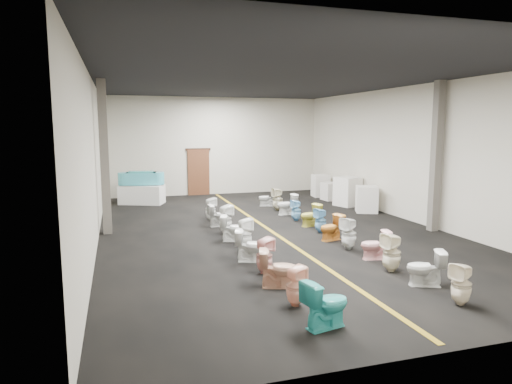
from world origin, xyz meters
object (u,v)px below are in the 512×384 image
toilet_right_6 (321,221)px  toilet_right_9 (287,204)px  appliance_crate_a (367,199)px  toilet_left_4 (251,246)px  toilet_right_10 (278,199)px  toilet_left_8 (219,215)px  toilet_right_4 (349,233)px  toilet_left_1 (295,286)px  toilet_right_3 (375,245)px  toilet_right_8 (296,210)px  toilet_left_2 (278,268)px  toilet_left_7 (225,219)px  display_table (142,194)px  toilet_right_7 (310,215)px  toilet_left_0 (326,304)px  appliance_crate_c (331,191)px  appliance_crate_b (348,191)px  toilet_right_5 (331,228)px  toilet_left_3 (264,256)px  toilet_right_11 (267,198)px  toilet_left_5 (245,234)px  toilet_right_2 (392,253)px  toilet_left_9 (211,209)px  toilet_right_0 (461,284)px  bathtub (141,178)px  toilet_left_6 (234,228)px  appliance_crate_d (321,186)px  toilet_right_1 (425,268)px

toilet_right_6 → toilet_right_9: size_ratio=1.00×
appliance_crate_a → toilet_left_4: size_ratio=1.28×
toilet_right_6 → toilet_right_10: bearing=170.2°
toilet_left_8 → toilet_right_4: toilet_right_4 is taller
toilet_left_1 → toilet_right_3: size_ratio=1.04×
toilet_right_8 → toilet_left_2: bearing=-25.2°
toilet_left_7 → toilet_left_4: bearing=158.8°
toilet_left_1 → toilet_right_6: bearing=-47.2°
display_table → toilet_right_10: 5.73m
toilet_right_10 → toilet_right_7: bearing=-1.1°
toilet_left_0 → appliance_crate_c: bearing=-39.0°
toilet_left_2 → appliance_crate_b: bearing=-18.2°
display_table → toilet_right_8: 6.97m
toilet_left_0 → toilet_left_1: toilet_left_0 is taller
toilet_right_4 → toilet_right_6: (0.10, 1.92, -0.05)m
toilet_left_4 → toilet_left_1: bearing=-161.3°
toilet_left_8 → toilet_left_0: bearing=176.7°
toilet_right_5 → appliance_crate_c: bearing=139.3°
toilet_right_4 → toilet_right_10: size_ratio=0.98×
toilet_left_0 → display_table: bearing=-3.1°
appliance_crate_b → toilet_left_1: (-5.89, -9.05, -0.21)m
toilet_left_0 → toilet_right_3: 4.14m
toilet_left_1 → toilet_left_4: size_ratio=0.96×
appliance_crate_c → toilet_left_3: toilet_left_3 is taller
toilet_right_11 → toilet_left_5: bearing=-5.4°
appliance_crate_c → toilet_right_11: size_ratio=1.14×
toilet_right_2 → toilet_right_7: 4.79m
toilet_right_7 → appliance_crate_c: bearing=133.0°
toilet_left_7 → toilet_left_0: bearing=160.6°
toilet_left_9 → toilet_right_0: 9.08m
bathtub → toilet_left_0: 13.09m
toilet_right_3 → toilet_right_8: (-0.11, 4.76, 0.01)m
toilet_right_3 → toilet_right_10: size_ratio=0.81×
toilet_left_6 → toilet_right_5: toilet_left_6 is taller
appliance_crate_d → toilet_right_9: bearing=-129.7°
toilet_left_7 → toilet_left_1: bearing=159.4°
toilet_right_0 → toilet_right_6: size_ratio=1.03×
toilet_left_9 → toilet_right_2: toilet_right_2 is taller
toilet_left_1 → toilet_left_9: toilet_left_9 is taller
toilet_left_1 → toilet_left_2: toilet_left_2 is taller
toilet_left_5 → toilet_left_9: (-0.08, 4.00, -0.03)m
appliance_crate_a → toilet_right_5: 4.70m
toilet_right_4 → appliance_crate_b: bearing=128.4°
appliance_crate_a → appliance_crate_c: (0.00, 2.99, -0.11)m
toilet_left_8 → toilet_right_1: size_ratio=0.97×
appliance_crate_b → appliance_crate_c: bearing=90.0°
toilet_left_7 → toilet_left_5: bearing=161.5°
toilet_left_6 → appliance_crate_d: bearing=-22.4°
toilet_right_7 → toilet_right_8: (-0.12, 0.92, 0.00)m
toilet_left_1 → toilet_left_6: toilet_left_6 is taller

